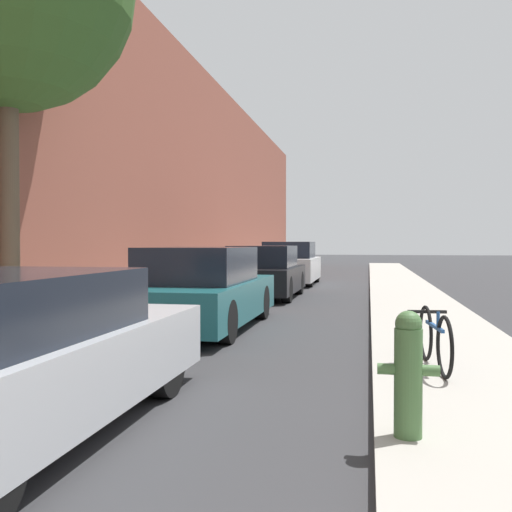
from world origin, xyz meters
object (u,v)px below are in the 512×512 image
parked_car_black (264,273)px  fire_hydrant (408,372)px  parked_car_teal (202,290)px  bicycle (434,338)px  parked_car_white (290,264)px

parked_car_black → fire_hydrant: (3.08, -11.32, -0.09)m
parked_car_teal → parked_car_black: parked_car_teal is taller
parked_car_teal → bicycle: parked_car_teal is taller
parked_car_white → fire_hydrant: 16.86m
parked_car_teal → bicycle: size_ratio=2.95×
parked_car_black → fire_hydrant: parked_car_black is taller
parked_car_white → parked_car_teal: bearing=-90.3°
parked_car_teal → bicycle: bearing=-41.4°
parked_car_white → bicycle: parked_car_white is taller
fire_hydrant → bicycle: (0.43, 2.35, -0.13)m
parked_car_white → bicycle: size_ratio=2.60×
parked_car_black → fire_hydrant: size_ratio=4.53×
bicycle → parked_car_white: bearing=97.7°
parked_car_teal → parked_car_black: size_ratio=1.14×
bicycle → parked_car_teal: bearing=132.5°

